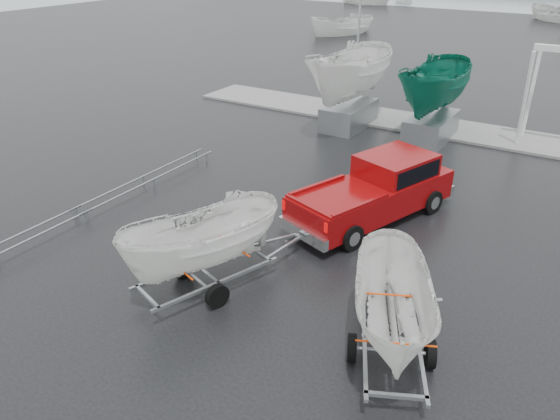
# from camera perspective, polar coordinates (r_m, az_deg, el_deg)

# --- Properties ---
(ground_plane) EXTENTS (120.00, 120.00, 0.00)m
(ground_plane) POSITION_cam_1_polar(r_m,az_deg,el_deg) (14.74, 9.75, -6.50)
(ground_plane) COLOR black
(ground_plane) RESTS_ON ground
(dock) EXTENTS (30.00, 3.00, 0.12)m
(dock) POSITION_cam_1_polar(r_m,az_deg,el_deg) (26.24, 20.91, 7.31)
(dock) COLOR gray
(dock) RESTS_ON ground
(pickup_truck) EXTENTS (3.73, 6.05, 1.91)m
(pickup_truck) POSITION_cam_1_polar(r_m,az_deg,el_deg) (17.23, 10.34, 2.32)
(pickup_truck) COLOR maroon
(pickup_truck) RESTS_ON ground
(trailer_hitched) EXTENTS (2.31, 3.79, 4.92)m
(trailer_hitched) POSITION_cam_1_polar(r_m,az_deg,el_deg) (12.75, -8.35, 1.78)
(trailer_hitched) COLOR gray
(trailer_hitched) RESTS_ON ground
(trailer_parked) EXTENTS (2.58, 3.76, 4.78)m
(trailer_parked) POSITION_cam_1_polar(r_m,az_deg,el_deg) (10.71, 12.53, -4.14)
(trailer_parked) COLOR gray
(trailer_parked) RESTS_ON ground
(keelboat_0) EXTENTS (2.54, 3.20, 10.71)m
(keelboat_0) POSITION_cam_1_polar(r_m,az_deg,el_deg) (25.14, 7.69, 17.44)
(keelboat_0) COLOR gray
(keelboat_0) RESTS_ON ground
(keelboat_1) EXTENTS (2.30, 3.20, 7.21)m
(keelboat_1) POSITION_cam_1_polar(r_m,az_deg,el_deg) (24.11, 16.39, 15.26)
(keelboat_1) COLOR gray
(keelboat_1) RESTS_ON ground
(mast_rack_0) EXTENTS (0.56, 6.50, 0.06)m
(mast_rack_0) POSITION_cam_1_polar(r_m,az_deg,el_deg) (19.84, -13.61, 3.29)
(mast_rack_0) COLOR gray
(mast_rack_0) RESTS_ON ground
(moored_boat_0) EXTENTS (3.57, 3.61, 11.55)m
(moored_boat_0) POSITION_cam_1_polar(r_m,az_deg,el_deg) (52.64, 6.46, 17.78)
(moored_boat_0) COLOR silver
(moored_boat_0) RESTS_ON ground
(moored_boat_4) EXTENTS (2.68, 2.62, 11.47)m
(moored_boat_4) POSITION_cam_1_polar(r_m,az_deg,el_deg) (77.78, 8.97, 20.47)
(moored_boat_4) COLOR silver
(moored_boat_4) RESTS_ON ground
(moored_boat_6) EXTENTS (3.00, 3.02, 10.88)m
(moored_boat_6) POSITION_cam_1_polar(r_m,az_deg,el_deg) (80.86, 12.85, 20.38)
(moored_boat_6) COLOR silver
(moored_boat_6) RESTS_ON ground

